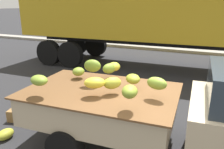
# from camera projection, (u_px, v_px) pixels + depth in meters

# --- Properties ---
(curb_strip) EXTENTS (80.00, 0.80, 0.16)m
(curb_strip) POSITION_uv_depth(u_px,v_px,m) (207.00, 52.00, 12.37)
(curb_strip) COLOR gray
(curb_strip) RESTS_ON ground
(pickup_truck) EXTENTS (4.88, 2.11, 1.70)m
(pickup_truck) POSITION_uv_depth(u_px,v_px,m) (213.00, 118.00, 3.57)
(pickup_truck) COLOR #CCB793
(pickup_truck) RESTS_ON ground
(semi_trailer) EXTENTS (12.10, 3.11, 3.95)m
(semi_trailer) POSITION_uv_depth(u_px,v_px,m) (164.00, 4.00, 8.78)
(semi_trailer) COLOR gold
(semi_trailer) RESTS_ON ground
(fallen_banana_bunch_near_tailgate) EXTENTS (0.26, 0.38, 0.20)m
(fallen_banana_bunch_near_tailgate) POSITION_uv_depth(u_px,v_px,m) (5.00, 134.00, 4.56)
(fallen_banana_bunch_near_tailgate) COLOR gold
(fallen_banana_bunch_near_tailgate) RESTS_ON ground
(produce_crate) EXTENTS (0.60, 0.49, 0.26)m
(produce_crate) POSITION_uv_depth(u_px,v_px,m) (21.00, 114.00, 5.30)
(produce_crate) COLOR olive
(produce_crate) RESTS_ON ground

